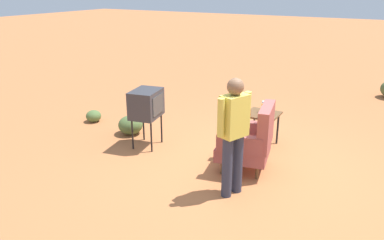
% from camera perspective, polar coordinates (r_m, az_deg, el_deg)
% --- Properties ---
extents(ground_plane, '(60.00, 60.00, 0.00)m').
position_cam_1_polar(ground_plane, '(6.12, 8.04, -7.10)').
color(ground_plane, '#B76B3D').
extents(armchair, '(0.90, 0.92, 1.06)m').
position_cam_1_polar(armchair, '(5.87, 8.76, -2.99)').
color(armchair, brown).
rests_on(armchair, ground).
extents(side_table, '(0.56, 0.56, 0.61)m').
position_cam_1_polar(side_table, '(6.79, 10.50, 0.27)').
color(side_table, black).
rests_on(side_table, ground).
extents(tv_on_stand, '(0.67, 0.54, 1.03)m').
position_cam_1_polar(tv_on_stand, '(6.63, -6.88, 2.39)').
color(tv_on_stand, black).
rests_on(tv_on_stand, ground).
extents(person_standing, '(0.54, 0.34, 1.64)m').
position_cam_1_polar(person_standing, '(5.00, 6.29, -1.57)').
color(person_standing, '#2D3347').
rests_on(person_standing, ground).
extents(bottle_short_clear, '(0.06, 0.06, 0.20)m').
position_cam_1_polar(bottle_short_clear, '(6.82, 10.67, 2.00)').
color(bottle_short_clear, silver).
rests_on(bottle_short_clear, side_table).
extents(soda_can_red, '(0.07, 0.07, 0.12)m').
position_cam_1_polar(soda_can_red, '(6.58, 8.54, 1.13)').
color(soda_can_red, red).
rests_on(soda_can_red, side_table).
extents(flower_vase, '(0.15, 0.10, 0.27)m').
position_cam_1_polar(flower_vase, '(6.52, 10.88, 1.60)').
color(flower_vase, silver).
rests_on(flower_vase, side_table).
extents(shrub_near, '(0.32, 0.32, 0.25)m').
position_cam_1_polar(shrub_near, '(8.26, -14.55, 0.59)').
color(shrub_near, '#516B38').
rests_on(shrub_near, ground).
extents(shrub_mid, '(0.47, 0.47, 0.36)m').
position_cam_1_polar(shrub_mid, '(7.42, -9.21, -0.73)').
color(shrub_mid, '#516B38').
rests_on(shrub_mid, ground).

